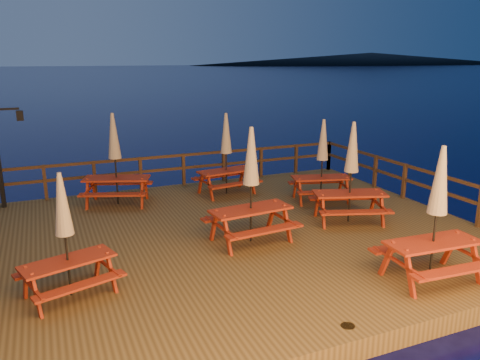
{
  "coord_description": "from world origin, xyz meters",
  "views": [
    {
      "loc": [
        -4.29,
        -10.17,
        4.68
      ],
      "look_at": [
        0.29,
        0.6,
        1.58
      ],
      "focal_mm": 35.0,
      "sensor_mm": 36.0,
      "label": 1
    }
  ],
  "objects_px": {
    "picnic_table_1": "(65,234)",
    "picnic_table_2": "(251,184)",
    "picnic_table_0": "(226,153)",
    "lamp_post": "(3,147)"
  },
  "relations": [
    {
      "from": "lamp_post",
      "to": "picnic_table_0",
      "type": "relative_size",
      "value": 1.16
    },
    {
      "from": "picnic_table_0",
      "to": "picnic_table_2",
      "type": "height_order",
      "value": "picnic_table_2"
    },
    {
      "from": "picnic_table_1",
      "to": "picnic_table_2",
      "type": "height_order",
      "value": "picnic_table_2"
    },
    {
      "from": "picnic_table_0",
      "to": "picnic_table_2",
      "type": "relative_size",
      "value": 0.94
    },
    {
      "from": "picnic_table_1",
      "to": "picnic_table_0",
      "type": "bearing_deg",
      "value": 27.53
    },
    {
      "from": "picnic_table_0",
      "to": "lamp_post",
      "type": "bearing_deg",
      "value": 161.69
    },
    {
      "from": "picnic_table_1",
      "to": "picnic_table_2",
      "type": "relative_size",
      "value": 0.85
    },
    {
      "from": "picnic_table_0",
      "to": "picnic_table_2",
      "type": "xyz_separation_m",
      "value": [
        -0.94,
        -3.98,
        0.08
      ]
    },
    {
      "from": "lamp_post",
      "to": "picnic_table_1",
      "type": "xyz_separation_m",
      "value": [
        1.28,
        -6.29,
        -0.58
      ]
    },
    {
      "from": "lamp_post",
      "to": "picnic_table_0",
      "type": "xyz_separation_m",
      "value": [
        6.36,
        -1.23,
        -0.45
      ]
    }
  ]
}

